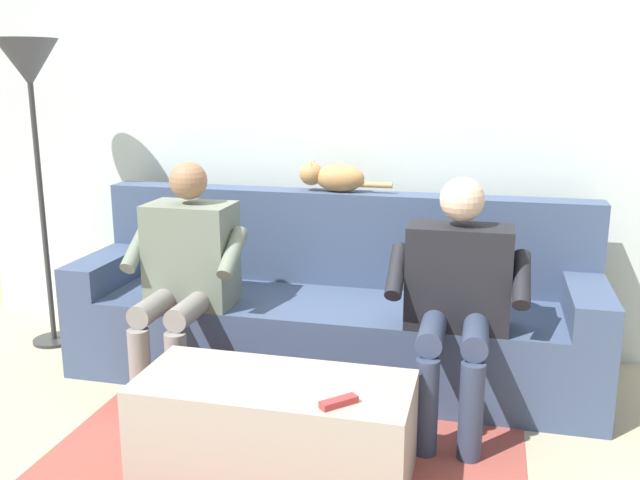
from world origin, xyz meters
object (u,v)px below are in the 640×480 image
object	(u,v)px
coffee_table	(274,428)
couch	(333,313)
remote_red	(339,402)
floor_lamp	(30,81)
person_left_seated	(457,289)
cat_on_backrest	(333,177)
person_right_seated	(186,265)

from	to	relation	value
coffee_table	couch	bearing A→B (deg)	-90.00
remote_red	couch	bearing A→B (deg)	58.45
couch	floor_lamp	distance (m)	2.06
couch	remote_red	bearing A→B (deg)	103.71
couch	person_left_seated	size ratio (longest dim) A/B	2.42
floor_lamp	remote_red	bearing A→B (deg)	149.35
couch	remote_red	size ratio (longest dim) A/B	18.59
couch	coffee_table	bearing A→B (deg)	90.00
coffee_table	floor_lamp	world-z (taller)	floor_lamp
coffee_table	cat_on_backrest	bearing A→B (deg)	-87.37
coffee_table	person_right_seated	xyz separation A→B (m)	(0.65, -0.66, 0.43)
person_left_seated	cat_on_backrest	xyz separation A→B (m)	(0.71, -0.63, 0.38)
person_left_seated	cat_on_backrest	bearing A→B (deg)	-41.64
coffee_table	remote_red	size ratio (longest dim) A/B	7.39
couch	person_left_seated	world-z (taller)	person_left_seated
couch	cat_on_backrest	size ratio (longest dim) A/B	5.29
person_left_seated	coffee_table	bearing A→B (deg)	44.38
coffee_table	floor_lamp	bearing A→B (deg)	-31.34
person_left_seated	person_right_seated	bearing A→B (deg)	-1.10
remote_red	floor_lamp	xyz separation A→B (m)	(1.97, -1.17, 1.09)
person_left_seated	cat_on_backrest	distance (m)	1.02
cat_on_backrest	floor_lamp	size ratio (longest dim) A/B	0.29
person_left_seated	remote_red	distance (m)	0.88
coffee_table	person_right_seated	size ratio (longest dim) A/B	0.94
cat_on_backrest	person_right_seated	bearing A→B (deg)	45.60
couch	cat_on_backrest	world-z (taller)	cat_on_backrest
remote_red	floor_lamp	world-z (taller)	floor_lamp
person_left_seated	floor_lamp	bearing A→B (deg)	-9.53
couch	person_left_seated	bearing A→B (deg)	148.70
remote_red	floor_lamp	bearing A→B (deg)	104.09
remote_red	floor_lamp	size ratio (longest dim) A/B	0.08
coffee_table	person_left_seated	size ratio (longest dim) A/B	0.96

